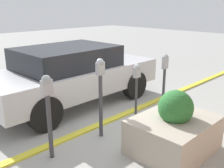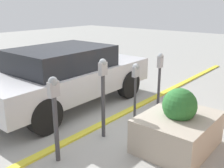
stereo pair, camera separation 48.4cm
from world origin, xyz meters
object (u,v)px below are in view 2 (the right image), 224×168
object	(u,v)px
parking_meter_second	(103,88)
parking_meter_middle	(136,79)
parking_meter_nearest	(55,106)
parked_car_front	(67,74)
planter_box	(178,127)
parking_meter_fourth	(160,72)

from	to	relation	value
parking_meter_second	parking_meter_middle	size ratio (longest dim) A/B	1.20
parking_meter_nearest	parking_meter_middle	world-z (taller)	parking_meter_nearest
parking_meter_second	parked_car_front	world-z (taller)	parking_meter_second
parking_meter_middle	parked_car_front	xyz separation A→B (m)	(-0.32, 1.86, -0.15)
parking_meter_nearest	planter_box	size ratio (longest dim) A/B	0.99
parking_meter_nearest	parking_meter_second	distance (m)	1.10
parking_meter_second	parking_meter_fourth	world-z (taller)	parking_meter_second
parking_meter_second	parking_meter_fourth	xyz separation A→B (m)	(2.09, 0.00, -0.09)
parking_meter_middle	planter_box	distance (m)	1.45
planter_box	parking_meter_nearest	bearing A→B (deg)	141.25
parking_meter_second	planter_box	xyz separation A→B (m)	(0.54, -1.29, -0.59)
parking_meter_fourth	parked_car_front	xyz separation A→B (m)	(-1.40, 1.83, -0.09)
parking_meter_second	parking_meter_middle	world-z (taller)	parking_meter_second
parking_meter_second	parking_meter_nearest	bearing A→B (deg)	178.41
parking_meter_middle	parked_car_front	size ratio (longest dim) A/B	0.29
parked_car_front	parking_meter_second	bearing A→B (deg)	-111.18
parking_meter_nearest	parked_car_front	size ratio (longest dim) A/B	0.32
parking_meter_nearest	parking_meter_fourth	size ratio (longest dim) A/B	1.06
parked_car_front	parking_meter_nearest	bearing A→B (deg)	-135.34
planter_box	parked_car_front	bearing A→B (deg)	87.19
parked_car_front	planter_box	bearing A→B (deg)	-93.33
parking_meter_middle	parking_meter_fourth	bearing A→B (deg)	1.57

